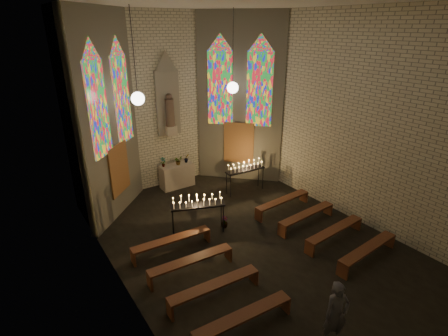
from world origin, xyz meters
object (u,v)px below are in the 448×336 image
(votive_stand_left, at_px, (197,203))
(visitor, at_px, (336,314))
(aisle_flower_pot, at_px, (224,222))
(altar, at_px, (177,176))
(votive_stand_right, at_px, (245,168))

(votive_stand_left, distance_m, visitor, 5.44)
(aisle_flower_pot, distance_m, votive_stand_left, 1.31)
(votive_stand_left, relative_size, visitor, 1.14)
(altar, height_order, votive_stand_right, votive_stand_right)
(aisle_flower_pot, relative_size, visitor, 0.25)
(votive_stand_right, distance_m, visitor, 7.61)
(votive_stand_right, bearing_deg, aisle_flower_pot, -136.80)
(aisle_flower_pot, xyz_separation_m, visitor, (-0.68, -5.21, 0.58))
(votive_stand_right, xyz_separation_m, visitor, (-2.93, -7.01, -0.28))
(aisle_flower_pot, bearing_deg, visitor, -97.47)
(votive_stand_left, bearing_deg, visitor, -66.28)
(altar, height_order, aisle_flower_pot, altar)
(aisle_flower_pot, relative_size, votive_stand_left, 0.22)
(votive_stand_left, height_order, visitor, visitor)
(aisle_flower_pot, xyz_separation_m, votive_stand_right, (2.25, 1.81, 0.86))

